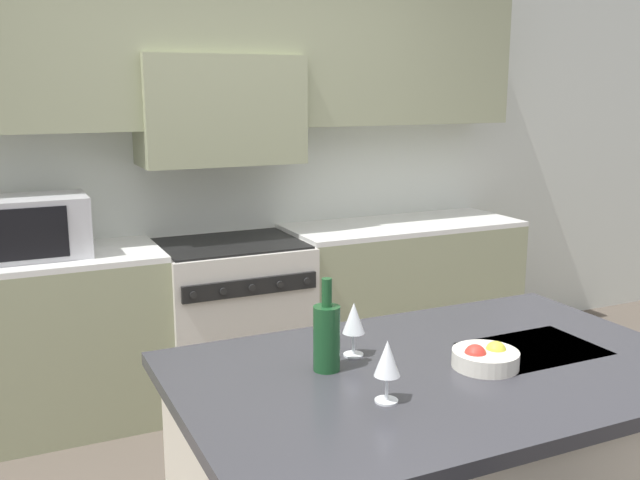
{
  "coord_description": "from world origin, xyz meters",
  "views": [
    {
      "loc": [
        -1.2,
        -2.19,
        1.77
      ],
      "look_at": [
        0.03,
        0.45,
        1.15
      ],
      "focal_mm": 40.0,
      "sensor_mm": 36.0,
      "label": 1
    }
  ],
  "objects_px": {
    "microwave": "(28,227)",
    "wine_glass_far": "(354,320)",
    "wine_bottle": "(327,336)",
    "fruit_bowl": "(485,358)",
    "range_stove": "(232,319)",
    "wine_glass_near": "(387,360)"
  },
  "relations": [
    {
      "from": "wine_glass_near",
      "to": "microwave",
      "type": "bearing_deg",
      "value": 110.46
    },
    {
      "from": "microwave",
      "to": "wine_glass_far",
      "type": "distance_m",
      "value": 2.03
    },
    {
      "from": "microwave",
      "to": "wine_glass_near",
      "type": "relative_size",
      "value": 3.13
    },
    {
      "from": "wine_bottle",
      "to": "fruit_bowl",
      "type": "xyz_separation_m",
      "value": [
        0.47,
        -0.19,
        -0.08
      ]
    },
    {
      "from": "wine_bottle",
      "to": "wine_glass_far",
      "type": "height_order",
      "value": "wine_bottle"
    },
    {
      "from": "wine_glass_near",
      "to": "wine_glass_far",
      "type": "xyz_separation_m",
      "value": [
        0.08,
        0.36,
        0.0
      ]
    },
    {
      "from": "wine_bottle",
      "to": "fruit_bowl",
      "type": "bearing_deg",
      "value": -22.35
    },
    {
      "from": "range_stove",
      "to": "microwave",
      "type": "xyz_separation_m",
      "value": [
        -1.05,
        0.02,
        0.63
      ]
    },
    {
      "from": "wine_glass_near",
      "to": "range_stove",
      "type": "bearing_deg",
      "value": 83.72
    },
    {
      "from": "range_stove",
      "to": "microwave",
      "type": "bearing_deg",
      "value": 178.98
    },
    {
      "from": "wine_glass_near",
      "to": "wine_glass_far",
      "type": "relative_size",
      "value": 1.0
    },
    {
      "from": "range_stove",
      "to": "microwave",
      "type": "relative_size",
      "value": 1.59
    },
    {
      "from": "microwave",
      "to": "wine_glass_far",
      "type": "relative_size",
      "value": 3.13
    },
    {
      "from": "wine_glass_far",
      "to": "wine_bottle",
      "type": "bearing_deg",
      "value": -151.44
    },
    {
      "from": "range_stove",
      "to": "wine_bottle",
      "type": "bearing_deg",
      "value": -98.8
    },
    {
      "from": "wine_bottle",
      "to": "wine_glass_near",
      "type": "height_order",
      "value": "wine_bottle"
    },
    {
      "from": "range_stove",
      "to": "microwave",
      "type": "distance_m",
      "value": 1.23
    },
    {
      "from": "wine_glass_near",
      "to": "wine_glass_far",
      "type": "height_order",
      "value": "same"
    },
    {
      "from": "microwave",
      "to": "fruit_bowl",
      "type": "height_order",
      "value": "microwave"
    },
    {
      "from": "wine_glass_far",
      "to": "fruit_bowl",
      "type": "xyz_separation_m",
      "value": [
        0.33,
        -0.27,
        -0.09
      ]
    },
    {
      "from": "wine_glass_far",
      "to": "fruit_bowl",
      "type": "bearing_deg",
      "value": -38.4
    },
    {
      "from": "wine_bottle",
      "to": "wine_glass_far",
      "type": "distance_m",
      "value": 0.15
    }
  ]
}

